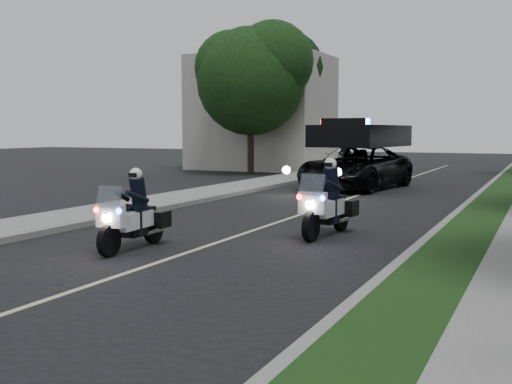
# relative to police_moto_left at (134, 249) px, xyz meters

# --- Properties ---
(ground) EXTENTS (120.00, 120.00, 0.00)m
(ground) POSITION_rel_police_moto_left_xyz_m (1.19, -0.86, 0.00)
(ground) COLOR black
(ground) RESTS_ON ground
(curb_right) EXTENTS (0.20, 60.00, 0.15)m
(curb_right) POSITION_rel_police_moto_left_xyz_m (5.29, 9.14, 0.07)
(curb_right) COLOR gray
(curb_right) RESTS_ON ground
(grass_verge) EXTENTS (1.20, 60.00, 0.16)m
(grass_verge) POSITION_rel_police_moto_left_xyz_m (5.99, 9.14, 0.08)
(grass_verge) COLOR #193814
(grass_verge) RESTS_ON ground
(curb_left) EXTENTS (0.20, 60.00, 0.15)m
(curb_left) POSITION_rel_police_moto_left_xyz_m (-2.91, 9.14, 0.07)
(curb_left) COLOR gray
(curb_left) RESTS_ON ground
(sidewalk_left) EXTENTS (2.00, 60.00, 0.16)m
(sidewalk_left) POSITION_rel_police_moto_left_xyz_m (-4.01, 9.14, 0.08)
(sidewalk_left) COLOR gray
(sidewalk_left) RESTS_ON ground
(building_far) EXTENTS (8.00, 6.00, 7.00)m
(building_far) POSITION_rel_police_moto_left_xyz_m (-8.81, 25.14, 3.50)
(building_far) COLOR #A8A396
(building_far) RESTS_ON ground
(lane_marking) EXTENTS (0.12, 50.00, 0.01)m
(lane_marking) POSITION_rel_police_moto_left_xyz_m (1.19, 9.14, 0.00)
(lane_marking) COLOR #BFB78C
(lane_marking) RESTS_ON ground
(police_moto_left) EXTENTS (0.81, 1.99, 1.66)m
(police_moto_left) POSITION_rel_police_moto_left_xyz_m (0.00, 0.00, 0.00)
(police_moto_left) COLOR silver
(police_moto_left) RESTS_ON ground
(police_moto_right) EXTENTS (0.88, 2.15, 1.79)m
(police_moto_right) POSITION_rel_police_moto_left_xyz_m (3.03, 3.23, 0.00)
(police_moto_right) COLOR silver
(police_moto_right) RESTS_ON ground
(police_suv) EXTENTS (3.74, 6.70, 3.10)m
(police_suv) POSITION_rel_police_moto_left_xyz_m (0.37, 14.65, 0.00)
(police_suv) COLOR black
(police_suv) RESTS_ON ground
(bicycle) EXTENTS (0.68, 1.73, 0.89)m
(bicycle) POSITION_rel_police_moto_left_xyz_m (-0.87, 17.15, 0.00)
(bicycle) COLOR black
(bicycle) RESTS_ON ground
(cyclist) EXTENTS (0.64, 0.43, 1.78)m
(cyclist) POSITION_rel_police_moto_left_xyz_m (-0.87, 17.15, 0.00)
(cyclist) COLOR black
(cyclist) RESTS_ON ground
(tree_left_near) EXTENTS (7.49, 7.49, 9.90)m
(tree_left_near) POSITION_rel_police_moto_left_xyz_m (-7.41, 20.64, 0.00)
(tree_left_near) COLOR #193E14
(tree_left_near) RESTS_ON ground
(tree_left_far) EXTENTS (7.34, 7.34, 9.93)m
(tree_left_far) POSITION_rel_police_moto_left_xyz_m (-8.14, 24.30, 0.00)
(tree_left_far) COLOR black
(tree_left_far) RESTS_ON ground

